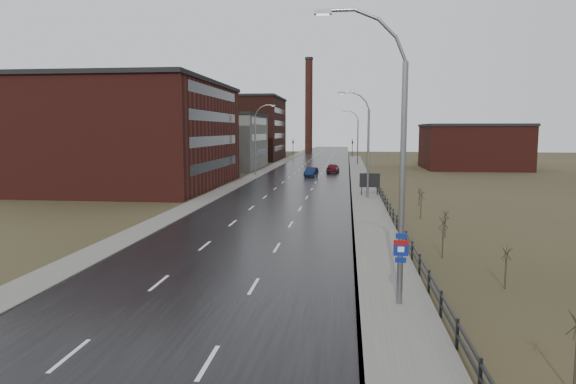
% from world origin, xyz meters
% --- Properties ---
extents(ground, '(320.00, 320.00, 0.00)m').
position_xyz_m(ground, '(0.00, 0.00, 0.00)').
color(ground, '#2D2819').
rests_on(ground, ground).
extents(road, '(14.00, 300.00, 0.06)m').
position_xyz_m(road, '(0.00, 60.00, 0.03)').
color(road, black).
rests_on(road, ground).
extents(sidewalk_right, '(3.20, 180.00, 0.18)m').
position_xyz_m(sidewalk_right, '(8.60, 35.00, 0.09)').
color(sidewalk_right, '#595651').
rests_on(sidewalk_right, ground).
extents(curb_right, '(0.16, 180.00, 0.18)m').
position_xyz_m(curb_right, '(7.08, 35.00, 0.09)').
color(curb_right, slate).
rests_on(curb_right, ground).
extents(sidewalk_left, '(2.40, 260.00, 0.12)m').
position_xyz_m(sidewalk_left, '(-8.20, 60.00, 0.06)').
color(sidewalk_left, '#595651').
rests_on(sidewalk_left, ground).
extents(warehouse_near, '(22.44, 28.56, 13.50)m').
position_xyz_m(warehouse_near, '(-20.99, 45.00, 6.76)').
color(warehouse_near, '#471914').
rests_on(warehouse_near, ground).
extents(warehouse_mid, '(16.32, 20.40, 10.50)m').
position_xyz_m(warehouse_mid, '(-17.99, 78.00, 5.26)').
color(warehouse_mid, slate).
rests_on(warehouse_mid, ground).
extents(warehouse_far, '(26.52, 24.48, 15.50)m').
position_xyz_m(warehouse_far, '(-22.99, 108.00, 7.76)').
color(warehouse_far, '#331611').
rests_on(warehouse_far, ground).
extents(building_right, '(18.36, 16.32, 8.50)m').
position_xyz_m(building_right, '(30.30, 82.00, 4.26)').
color(building_right, '#471914').
rests_on(building_right, ground).
extents(smokestack, '(2.70, 2.70, 30.70)m').
position_xyz_m(smokestack, '(-6.00, 150.00, 15.50)').
color(smokestack, '#331611').
rests_on(smokestack, ground).
extents(streetlight_main, '(3.91, 0.29, 12.11)m').
position_xyz_m(streetlight_main, '(8.47, 2.00, 6.06)').
color(streetlight_main, slate).
rests_on(streetlight_main, ground).
extents(streetlight_right_mid, '(3.36, 0.28, 11.35)m').
position_xyz_m(streetlight_right_mid, '(8.50, 36.00, 5.84)').
color(streetlight_right_mid, slate).
rests_on(streetlight_right_mid, ground).
extents(streetlight_left, '(3.36, 0.28, 11.35)m').
position_xyz_m(streetlight_left, '(-7.70, 62.00, 5.84)').
color(streetlight_left, slate).
rests_on(streetlight_left, ground).
extents(streetlight_right_far, '(3.36, 0.28, 11.35)m').
position_xyz_m(streetlight_right_far, '(8.50, 90.00, 5.84)').
color(streetlight_right_far, slate).
rests_on(streetlight_right_far, ground).
extents(guardrail, '(0.10, 53.05, 1.10)m').
position_xyz_m(guardrail, '(10.30, 18.31, 0.71)').
color(guardrail, black).
rests_on(guardrail, ground).
extents(shrub_b, '(0.47, 0.49, 1.96)m').
position_xyz_m(shrub_b, '(13.93, 5.12, 1.04)').
color(shrub_b, '#382D23').
rests_on(shrub_b, ground).
extents(shrub_c, '(0.57, 0.60, 2.42)m').
position_xyz_m(shrub_c, '(12.09, 10.67, 1.29)').
color(shrub_c, '#382D23').
rests_on(shrub_c, ground).
extents(shrub_d, '(0.45, 0.47, 1.87)m').
position_xyz_m(shrub_d, '(13.33, 16.65, 0.99)').
color(shrub_d, '#382D23').
rests_on(shrub_d, ground).
extents(shrub_e, '(0.55, 0.58, 2.31)m').
position_xyz_m(shrub_e, '(12.73, 24.07, 1.23)').
color(shrub_e, '#382D23').
rests_on(shrub_e, ground).
extents(shrub_f, '(0.42, 0.44, 1.74)m').
position_xyz_m(shrub_f, '(13.61, 31.47, 0.92)').
color(shrub_f, '#382D23').
rests_on(shrub_f, ground).
extents(billboard, '(2.23, 0.17, 2.61)m').
position_xyz_m(billboard, '(9.10, 37.99, 1.75)').
color(billboard, black).
rests_on(billboard, ground).
extents(traffic_light_left, '(0.58, 2.73, 5.30)m').
position_xyz_m(traffic_light_left, '(-8.00, 120.00, 4.60)').
color(traffic_light_left, black).
rests_on(traffic_light_left, ground).
extents(traffic_light_right, '(0.58, 2.73, 5.30)m').
position_xyz_m(traffic_light_right, '(8.00, 120.00, 4.60)').
color(traffic_light_right, black).
rests_on(traffic_light_right, ground).
extents(car_near, '(2.08, 4.61, 1.47)m').
position_xyz_m(car_near, '(1.03, 61.21, 0.73)').
color(car_near, '#0B1839').
rests_on(car_near, ground).
extents(car_far, '(2.33, 4.91, 1.62)m').
position_xyz_m(car_far, '(4.21, 69.29, 0.81)').
color(car_far, '#520D1A').
rests_on(car_far, ground).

